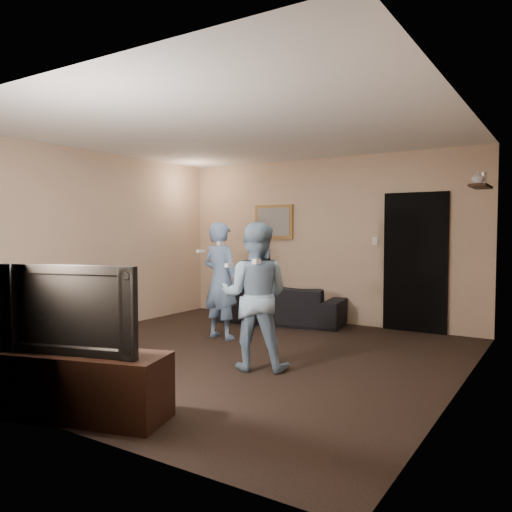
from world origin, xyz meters
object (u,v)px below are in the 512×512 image
Objects in this scene: sofa at (280,304)px; wii_player_left at (221,280)px; tv_console at (77,385)px; television at (75,308)px; wii_player_right at (255,296)px.

sofa is 1.50m from wii_player_left.
television is (0.00, 0.00, 0.61)m from tv_console.
wii_player_left is (-0.73, 2.90, -0.07)m from television.
wii_player_right is (1.07, -2.42, 0.48)m from sofa.
television is 0.77× the size of wii_player_right.
tv_console is 0.95× the size of wii_player_right.
sofa is 1.38× the size of tv_console.
tv_console is 2.01m from wii_player_right.
television is at bearing -75.80° from wii_player_left.
sofa is 2.69m from wii_player_right.
sofa is at bearing 113.80° from wii_player_right.
wii_player_left is at bearing 139.68° from wii_player_right.
wii_player_left reaches higher than wii_player_right.
wii_player_right reaches higher than sofa.
wii_player_right is at bearing -40.32° from wii_player_left.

